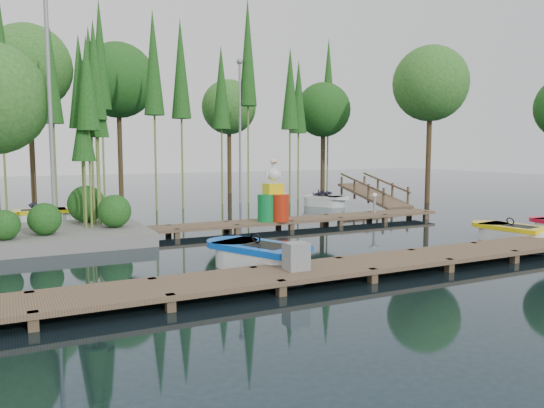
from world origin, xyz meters
name	(u,v)px	position (x,y,z in m)	size (l,w,h in m)	color
ground_plane	(265,244)	(0.00, 0.00, 0.00)	(90.00, 90.00, 0.00)	#1C2C35
near_dock	(355,266)	(0.00, -4.50, 0.23)	(18.00, 1.50, 0.50)	brown
far_dock	(259,223)	(1.00, 2.50, 0.23)	(15.00, 1.20, 0.50)	brown
island	(19,135)	(-6.30, 3.29, 3.18)	(6.20, 4.20, 6.75)	slate
tree_screen	(118,73)	(-2.04, 10.60, 6.12)	(34.42, 18.53, 10.31)	#43321C
lamp_island	(50,96)	(-5.50, 2.50, 4.26)	(0.30, 0.30, 7.25)	gray
lamp_rear	(240,119)	(4.00, 11.00, 4.26)	(0.30, 0.30, 7.25)	gray
ramp	(374,195)	(9.00, 6.50, 0.59)	(1.50, 3.94, 1.49)	brown
boat_blue	(259,257)	(-1.55, -2.86, 0.27)	(2.24, 3.01, 0.92)	white
boat_yellow_near	(512,234)	(6.72, -3.11, 0.23)	(1.44, 2.53, 0.80)	white
boat_yellow_far	(41,216)	(-5.60, 7.68, 0.26)	(2.43, 1.14, 1.21)	white
boat_white_far	(325,201)	(7.07, 7.80, 0.25)	(2.08, 2.60, 1.12)	white
utility_cabinet	(296,256)	(-1.47, -4.50, 0.58)	(0.46, 0.39, 0.57)	gray
yellow_barrel	(272,207)	(1.52, 2.50, 0.75)	(0.60, 0.60, 0.90)	yellow
drum_cluster	(275,203)	(1.53, 2.34, 0.93)	(1.24, 1.13, 2.13)	#0D7835
seagull_post	(375,199)	(5.94, 2.50, 0.83)	(0.49, 0.27, 0.79)	gray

